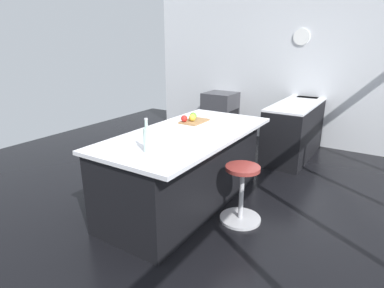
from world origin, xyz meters
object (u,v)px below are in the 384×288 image
Objects in this scene: oven_range at (220,114)px; kitchen_island at (185,168)px; stool_by_window at (241,195)px; apple_yellow at (192,118)px; apple_red at (184,119)px; apple_green at (193,116)px; cutting_board at (194,121)px; water_bottle at (147,139)px.

oven_range is 0.39× the size of kitchen_island.
apple_yellow reaches higher than stool_by_window.
apple_red reaches higher than kitchen_island.
stool_by_window is at bearing 89.59° from kitchen_island.
apple_green reaches higher than stool_by_window.
apple_green is at bearing 19.66° from oven_range.
oven_range is at bearing -160.10° from apple_yellow.
apple_yellow reaches higher than apple_red.
stool_by_window is at bearing 63.89° from cutting_board.
water_bottle reaches higher than apple_yellow.
apple_yellow reaches higher than cutting_board.
apple_yellow is at bearing 19.90° from oven_range.
water_bottle is (1.12, 0.23, 0.06)m from apple_yellow.
apple_yellow is at bearing -159.78° from kitchen_island.
water_bottle is (1.04, 0.30, 0.06)m from apple_red.
oven_range is at bearing -160.06° from kitchen_island.
apple_red is (-0.29, -0.20, 0.50)m from kitchen_island.
stool_by_window is 1.13m from cutting_board.
apple_yellow is 0.10m from apple_red.
stool_by_window is 7.73× the size of apple_red.
cutting_board reaches higher than kitchen_island.
oven_range is 2.98m from kitchen_island.
apple_red is 0.26× the size of water_bottle.
cutting_board is 1.15× the size of water_bottle.
water_bottle is at bearing -39.76° from stool_by_window.
apple_red is 1.09m from water_bottle.
cutting_board is 4.22× the size of apple_yellow.
oven_range reaches higher than stool_by_window.
water_bottle is at bearing 12.92° from apple_green.
cutting_board reaches higher than stool_by_window.
stool_by_window is 1.73× the size of cutting_board.
apple_yellow reaches higher than kitchen_island.
apple_red reaches higher than stool_by_window.
apple_red is (0.12, -0.07, 0.05)m from cutting_board.
kitchen_island is at bearing -90.41° from stool_by_window.
apple_yellow is 1.15m from water_bottle.
apple_red reaches higher than cutting_board.
apple_green is at bearing 172.37° from apple_red.
apple_green reaches higher than cutting_board.
water_bottle reaches higher than apple_green.
apple_yellow is 0.27× the size of water_bottle.
cutting_board is (2.39, 0.88, 0.46)m from oven_range.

